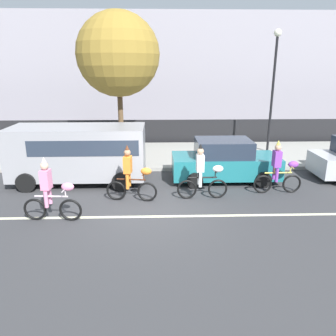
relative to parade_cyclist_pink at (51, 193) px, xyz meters
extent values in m
plane|color=#38383A|center=(2.78, 0.65, -0.84)|extent=(80.00, 80.00, 0.00)
cube|color=beige|center=(2.78, 0.15, -0.84)|extent=(36.00, 0.14, 0.01)
cube|color=#9E9B93|center=(2.78, 7.15, -0.77)|extent=(60.00, 5.00, 0.15)
cube|color=black|center=(2.78, 10.05, -0.14)|extent=(40.00, 0.08, 1.40)
cube|color=#99939E|center=(2.36, 18.65, 3.13)|extent=(28.00, 8.00, 7.95)
torus|color=black|center=(0.51, -0.04, -0.51)|extent=(0.67, 0.12, 0.67)
torus|color=black|center=(-0.54, 0.04, -0.51)|extent=(0.67, 0.12, 0.67)
cylinder|color=silver|center=(-0.01, 0.00, -0.09)|extent=(0.97, 0.12, 0.05)
cylinder|color=silver|center=(-0.16, 0.01, 0.00)|extent=(0.04, 0.04, 0.18)
cylinder|color=silver|center=(0.40, -0.03, 0.02)|extent=(0.04, 0.04, 0.23)
cylinder|color=silver|center=(0.40, -0.03, 0.14)|extent=(0.07, 0.50, 0.03)
ellipsoid|color=pink|center=(0.49, -0.04, 0.21)|extent=(0.37, 0.23, 0.24)
cube|color=pink|center=(-0.11, 0.01, 0.42)|extent=(0.26, 0.34, 0.56)
sphere|color=beige|center=(-0.11, 0.01, 0.82)|extent=(0.22, 0.22, 0.22)
cone|color=silver|center=(-0.11, 0.01, 1.00)|extent=(0.14, 0.14, 0.16)
cylinder|color=pink|center=(-0.12, -0.13, -0.13)|extent=(0.11, 0.11, 0.48)
cylinder|color=pink|center=(-0.10, 0.15, -0.13)|extent=(0.11, 0.11, 0.48)
torus|color=black|center=(2.68, 1.34, -0.51)|extent=(0.67, 0.16, 0.67)
torus|color=black|center=(1.64, 1.48, -0.51)|extent=(0.67, 0.16, 0.67)
cylinder|color=#4C2614|center=(2.16, 1.41, -0.09)|extent=(0.96, 0.18, 0.05)
cylinder|color=#4C2614|center=(2.01, 1.43, 0.00)|extent=(0.04, 0.04, 0.18)
cylinder|color=#4C2614|center=(2.58, 1.36, 0.02)|extent=(0.04, 0.04, 0.23)
cylinder|color=#4C2614|center=(2.58, 1.36, 0.14)|extent=(0.10, 0.50, 0.03)
ellipsoid|color=orange|center=(2.66, 1.35, 0.21)|extent=(0.38, 0.25, 0.24)
cube|color=orange|center=(2.06, 1.43, 0.42)|extent=(0.28, 0.35, 0.56)
sphere|color=#9E7051|center=(2.06, 1.43, 0.82)|extent=(0.22, 0.22, 0.22)
cone|color=#4C2614|center=(2.06, 1.43, 1.00)|extent=(0.14, 0.14, 0.16)
cylinder|color=orange|center=(2.04, 1.29, -0.13)|extent=(0.11, 0.11, 0.48)
cylinder|color=orange|center=(2.08, 1.57, -0.13)|extent=(0.11, 0.11, 0.48)
torus|color=black|center=(5.07, 1.55, -0.51)|extent=(0.67, 0.09, 0.67)
torus|color=black|center=(4.02, 1.53, -0.51)|extent=(0.67, 0.09, 0.67)
cylinder|color=black|center=(4.54, 1.54, -0.09)|extent=(0.97, 0.07, 0.05)
cylinder|color=black|center=(4.39, 1.54, 0.00)|extent=(0.04, 0.04, 0.18)
cylinder|color=black|center=(4.96, 1.55, 0.02)|extent=(0.04, 0.04, 0.23)
cylinder|color=black|center=(4.96, 1.55, 0.14)|extent=(0.04, 0.50, 0.03)
ellipsoid|color=white|center=(5.05, 1.55, 0.21)|extent=(0.36, 0.21, 0.24)
cube|color=white|center=(4.44, 1.54, 0.42)|extent=(0.25, 0.33, 0.56)
sphere|color=tan|center=(4.44, 1.54, 0.82)|extent=(0.22, 0.22, 0.22)
cone|color=black|center=(4.44, 1.54, 1.00)|extent=(0.14, 0.14, 0.16)
cylinder|color=white|center=(4.45, 1.40, -0.13)|extent=(0.11, 0.11, 0.48)
cylinder|color=white|center=(4.44, 1.68, -0.13)|extent=(0.11, 0.11, 0.48)
torus|color=black|center=(7.79, 1.98, -0.51)|extent=(0.67, 0.08, 0.67)
torus|color=black|center=(6.74, 1.96, -0.51)|extent=(0.67, 0.08, 0.67)
cylinder|color=#E5D84C|center=(7.26, 1.97, -0.09)|extent=(0.97, 0.07, 0.05)
cylinder|color=#E5D84C|center=(7.11, 1.97, 0.00)|extent=(0.04, 0.04, 0.18)
cylinder|color=#E5D84C|center=(7.68, 1.98, 0.02)|extent=(0.04, 0.04, 0.23)
cylinder|color=#E5D84C|center=(7.68, 1.98, 0.14)|extent=(0.04, 0.50, 0.03)
ellipsoid|color=purple|center=(7.77, 1.98, 0.21)|extent=(0.36, 0.21, 0.24)
cube|color=purple|center=(7.16, 1.97, 0.42)|extent=(0.25, 0.32, 0.56)
sphere|color=tan|center=(7.16, 1.97, 0.82)|extent=(0.22, 0.22, 0.22)
cone|color=#E5D84C|center=(7.16, 1.97, 1.00)|extent=(0.14, 0.14, 0.16)
cylinder|color=purple|center=(7.17, 1.83, -0.13)|extent=(0.11, 0.11, 0.48)
cylinder|color=purple|center=(7.16, 2.11, -0.13)|extent=(0.11, 0.11, 0.48)
cube|color=#99999E|center=(0.03, 3.35, 0.39)|extent=(5.00, 2.00, 1.90)
cube|color=#283342|center=(0.43, 3.35, 0.74)|extent=(3.90, 2.02, 0.56)
cylinder|color=black|center=(1.73, 2.35, -0.49)|extent=(0.70, 0.22, 0.70)
cylinder|color=black|center=(1.73, 4.35, -0.49)|extent=(0.70, 0.22, 0.70)
cylinder|color=black|center=(-1.67, 2.35, -0.49)|extent=(0.70, 0.22, 0.70)
cylinder|color=black|center=(-1.67, 4.35, -0.49)|extent=(0.70, 0.22, 0.70)
cylinder|color=black|center=(10.07, 4.30, -0.54)|extent=(0.60, 0.20, 0.60)
cube|color=#1E727A|center=(5.67, 3.40, -0.24)|extent=(4.10, 1.72, 0.80)
cube|color=#232D3D|center=(5.57, 3.40, 0.48)|extent=(2.10, 1.58, 0.64)
cylinder|color=black|center=(6.94, 2.54, -0.54)|extent=(0.60, 0.20, 0.60)
cylinder|color=black|center=(6.94, 4.26, -0.54)|extent=(0.60, 0.20, 0.60)
cylinder|color=black|center=(4.40, 2.54, -0.54)|extent=(0.60, 0.20, 0.60)
cylinder|color=black|center=(4.40, 4.26, -0.54)|extent=(0.60, 0.20, 0.60)
cylinder|color=black|center=(8.67, 7.40, 2.06)|extent=(0.12, 0.12, 5.50)
sphere|color=#EAEACC|center=(8.67, 7.40, 4.99)|extent=(0.36, 0.36, 0.36)
cylinder|color=brown|center=(1.31, 6.70, 1.00)|extent=(0.24, 0.24, 3.39)
sphere|color=olive|center=(1.31, 6.70, 4.00)|extent=(3.73, 3.73, 3.73)
camera|label=1|loc=(3.06, -8.81, 3.43)|focal=35.00mm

